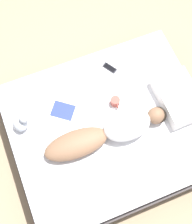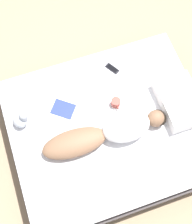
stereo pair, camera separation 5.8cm
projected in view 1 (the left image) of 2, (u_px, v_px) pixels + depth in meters
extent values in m
plane|color=#9E8466|center=(108.00, 138.00, 3.56)|extent=(12.00, 12.00, 0.00)
cube|color=#383333|center=(108.00, 134.00, 3.41)|extent=(1.71, 2.01, 0.34)
cube|color=silver|center=(109.00, 127.00, 3.18)|extent=(1.65, 1.95, 0.15)
ellipsoid|color=brown|center=(76.00, 144.00, 2.95)|extent=(0.29, 0.64, 0.16)
ellipsoid|color=white|center=(127.00, 125.00, 2.99)|extent=(0.32, 0.48, 0.23)
ellipsoid|color=black|center=(158.00, 115.00, 3.05)|extent=(0.18, 0.17, 0.09)
sphere|color=brown|center=(156.00, 116.00, 3.05)|extent=(0.17, 0.17, 0.17)
cube|color=white|center=(71.00, 88.00, 3.25)|extent=(0.41, 0.42, 0.01)
cube|color=white|center=(63.00, 111.00, 3.16)|extent=(0.41, 0.42, 0.01)
cube|color=navy|center=(63.00, 111.00, 3.15)|extent=(0.27, 0.28, 0.00)
cylinder|color=#993D33|center=(115.00, 102.00, 3.15)|extent=(0.09, 0.09, 0.09)
cylinder|color=black|center=(115.00, 100.00, 3.12)|extent=(0.08, 0.08, 0.01)
torus|color=#993D33|center=(117.00, 106.00, 3.13)|extent=(0.06, 0.01, 0.06)
cube|color=black|center=(110.00, 68.00, 3.34)|extent=(0.16, 0.13, 0.01)
cube|color=black|center=(110.00, 68.00, 3.33)|extent=(0.13, 0.11, 0.00)
ellipsoid|color=#B2BCCC|center=(20.00, 124.00, 3.04)|extent=(0.16, 0.14, 0.13)
sphere|color=#B2BCCC|center=(24.00, 119.00, 2.96)|extent=(0.09, 0.09, 0.09)
cube|color=white|center=(179.00, 98.00, 3.14)|extent=(0.56, 0.37, 0.14)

